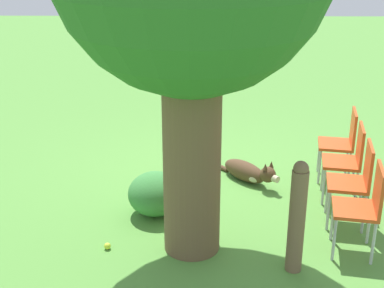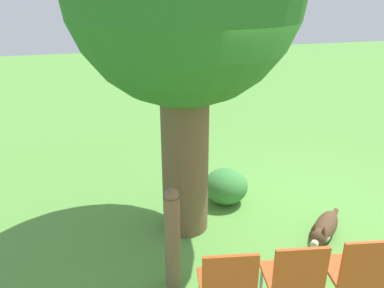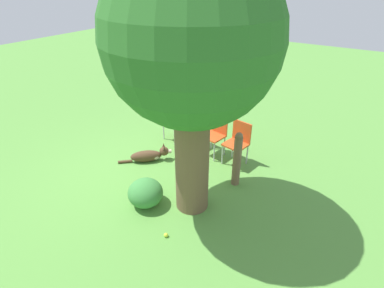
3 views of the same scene
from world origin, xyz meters
name	(u,v)px [view 1 (image 1 of 3)]	position (x,y,z in m)	size (l,w,h in m)	color
ground_plane	(202,190)	(0.00, 0.00, 0.00)	(30.00, 30.00, 0.00)	#56933D
dog	(249,172)	(-0.59, -0.25, 0.13)	(0.83, 0.91, 0.37)	#513823
fence_post	(297,217)	(-0.85, 1.66, 0.56)	(0.15, 0.15, 1.11)	brown
red_chair_0	(343,140)	(-1.77, -0.35, 0.54)	(0.49, 0.51, 0.93)	#D14C1E
red_chair_1	(349,157)	(-1.69, 0.22, 0.54)	(0.49, 0.51, 0.93)	#D14C1E
red_chair_2	(356,178)	(-1.62, 0.79, 0.54)	(0.49, 0.51, 0.93)	#D14C1E
red_chair_3	(365,203)	(-1.55, 1.36, 0.54)	(0.49, 0.51, 0.93)	#D14C1E
tennis_ball	(107,246)	(0.96, 1.34, 0.03)	(0.07, 0.07, 0.07)	#CCE033
low_shrub	(155,194)	(0.53, 0.59, 0.24)	(0.61, 0.61, 0.49)	#3D843D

